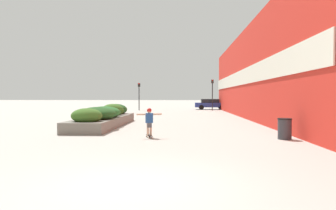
{
  "coord_description": "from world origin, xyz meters",
  "views": [
    {
      "loc": [
        0.92,
        -6.26,
        1.71
      ],
      "look_at": [
        -0.18,
        14.74,
        1.17
      ],
      "focal_mm": 35.0,
      "sensor_mm": 36.0,
      "label": 1
    }
  ],
  "objects": [
    {
      "name": "car_leftmost",
      "position": [
        11.61,
        39.39,
        0.84
      ],
      "size": [
        3.91,
        1.92,
        1.6
      ],
      "rotation": [
        0.0,
        0.0,
        1.57
      ],
      "color": "slate",
      "rests_on": "ground_plane"
    },
    {
      "name": "car_center_left",
      "position": [
        4.31,
        37.27,
        0.74
      ],
      "size": [
        4.25,
        2.06,
        1.39
      ],
      "rotation": [
        0.0,
        0.0,
        -1.57
      ],
      "color": "navy",
      "rests_on": "ground_plane"
    },
    {
      "name": "skateboarder",
      "position": [
        -0.57,
        7.25,
        0.79
      ],
      "size": [
        1.03,
        0.39,
        1.14
      ],
      "rotation": [
        0.0,
        0.0,
        0.31
      ],
      "color": "tan",
      "rests_on": "skateboard"
    },
    {
      "name": "ground_plane",
      "position": [
        0.0,
        0.0,
        0.0
      ],
      "size": [
        300.0,
        300.0,
        0.0
      ],
      "primitive_type": "plane",
      "color": "#ADA89E"
    },
    {
      "name": "skateboard",
      "position": [
        -0.57,
        7.25,
        0.07
      ],
      "size": [
        0.36,
        0.7,
        0.1
      ],
      "rotation": [
        0.0,
        0.0,
        0.31
      ],
      "color": "black",
      "rests_on": "ground_plane"
    },
    {
      "name": "planter_box",
      "position": [
        -3.72,
        12.35,
        0.56
      ],
      "size": [
        2.05,
        9.09,
        1.25
      ],
      "color": "slate",
      "rests_on": "ground_plane"
    },
    {
      "name": "trash_bin",
      "position": [
        4.9,
        7.01,
        0.42
      ],
      "size": [
        0.56,
        0.56,
        0.84
      ],
      "color": "#38383D",
      "rests_on": "ground_plane"
    },
    {
      "name": "traffic_light_right",
      "position": [
        4.24,
        33.86,
        2.55
      ],
      "size": [
        0.28,
        0.3,
        3.77
      ],
      "color": "black",
      "rests_on": "ground_plane"
    },
    {
      "name": "building_wall_right",
      "position": [
        5.84,
        16.38,
        3.48
      ],
      "size": [
        0.67,
        45.1,
        6.97
      ],
      "color": "red",
      "rests_on": "ground_plane"
    },
    {
      "name": "traffic_light_left",
      "position": [
        -4.78,
        34.0,
        2.31
      ],
      "size": [
        0.28,
        0.3,
        3.37
      ],
      "color": "black",
      "rests_on": "ground_plane"
    }
  ]
}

